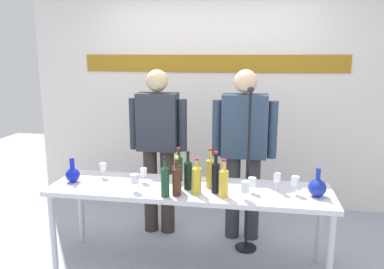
# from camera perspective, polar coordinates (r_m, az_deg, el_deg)

# --- Properties ---
(ground_plane) EXTENTS (10.00, 10.00, 0.00)m
(ground_plane) POSITION_cam_1_polar(r_m,az_deg,el_deg) (3.53, -0.44, -19.01)
(ground_plane) COLOR #9DA2AE
(back_wall) EXTENTS (4.41, 0.11, 3.00)m
(back_wall) POSITION_cam_1_polar(r_m,az_deg,el_deg) (4.59, 3.03, 7.96)
(back_wall) COLOR white
(back_wall) RESTS_ON ground
(display_table) EXTENTS (2.35, 0.62, 0.72)m
(display_table) POSITION_cam_1_polar(r_m,az_deg,el_deg) (3.24, -0.46, -8.85)
(display_table) COLOR silver
(display_table) RESTS_ON ground
(decanter_blue_left) EXTENTS (0.12, 0.12, 0.21)m
(decanter_blue_left) POSITION_cam_1_polar(r_m,az_deg,el_deg) (3.49, -17.37, -5.67)
(decanter_blue_left) COLOR #121DB8
(decanter_blue_left) RESTS_ON display_table
(decanter_blue_right) EXTENTS (0.14, 0.14, 0.23)m
(decanter_blue_right) POSITION_cam_1_polar(r_m,az_deg,el_deg) (3.16, 18.19, -7.47)
(decanter_blue_right) COLOR #1A2B9A
(decanter_blue_right) RESTS_ON display_table
(presenter_left) EXTENTS (0.59, 0.22, 1.67)m
(presenter_left) POSITION_cam_1_polar(r_m,az_deg,el_deg) (3.84, -5.06, -1.10)
(presenter_left) COLOR #382D2A
(presenter_left) RESTS_ON ground
(presenter_right) EXTENTS (0.62, 0.22, 1.68)m
(presenter_right) POSITION_cam_1_polar(r_m,az_deg,el_deg) (3.71, 7.76, -1.46)
(presenter_right) COLOR #323538
(presenter_right) RESTS_ON ground
(wine_bottle_0) EXTENTS (0.07, 0.07, 0.30)m
(wine_bottle_0) POSITION_cam_1_polar(r_m,az_deg,el_deg) (3.36, -1.99, -4.83)
(wine_bottle_0) COLOR #10401E
(wine_bottle_0) RESTS_ON display_table
(wine_bottle_1) EXTENTS (0.08, 0.08, 0.29)m
(wine_bottle_1) POSITION_cam_1_polar(r_m,az_deg,el_deg) (3.05, 0.71, -6.57)
(wine_bottle_1) COLOR gold
(wine_bottle_1) RESTS_ON display_table
(wine_bottle_2) EXTENTS (0.08, 0.08, 0.29)m
(wine_bottle_2) POSITION_cam_1_polar(r_m,az_deg,el_deg) (3.11, -2.29, -6.14)
(wine_bottle_2) COLOR #432517
(wine_bottle_2) RESTS_ON display_table
(wine_bottle_3) EXTENTS (0.07, 0.07, 0.31)m
(wine_bottle_3) POSITION_cam_1_polar(r_m,az_deg,el_deg) (3.01, -2.32, -6.70)
(wine_bottle_3) COLOR #452315
(wine_bottle_3) RESTS_ON display_table
(wine_bottle_4) EXTENTS (0.07, 0.07, 0.32)m
(wine_bottle_4) POSITION_cam_1_polar(r_m,az_deg,el_deg) (2.99, -4.05, -6.77)
(wine_bottle_4) COLOR #174126
(wine_bottle_4) RESTS_ON display_table
(wine_bottle_5) EXTENTS (0.07, 0.07, 0.32)m
(wine_bottle_5) POSITION_cam_1_polar(r_m,az_deg,el_deg) (3.14, -0.54, -5.83)
(wine_bottle_5) COLOR black
(wine_bottle_5) RESTS_ON display_table
(wine_bottle_6) EXTENTS (0.07, 0.07, 0.33)m
(wine_bottle_6) POSITION_cam_1_polar(r_m,az_deg,el_deg) (3.18, 2.71, -5.49)
(wine_bottle_6) COLOR gold
(wine_bottle_6) RESTS_ON display_table
(wine_bottle_7) EXTENTS (0.07, 0.07, 0.30)m
(wine_bottle_7) POSITION_cam_1_polar(r_m,az_deg,el_deg) (2.99, 4.74, -6.92)
(wine_bottle_7) COLOR gold
(wine_bottle_7) RESTS_ON display_table
(wine_bottle_8) EXTENTS (0.07, 0.07, 0.34)m
(wine_bottle_8) POSITION_cam_1_polar(r_m,az_deg,el_deg) (3.06, 3.55, -6.12)
(wine_bottle_8) COLOR black
(wine_bottle_8) RESTS_ON display_table
(wine_glass_left_0) EXTENTS (0.06, 0.06, 0.13)m
(wine_glass_left_0) POSITION_cam_1_polar(r_m,az_deg,el_deg) (3.33, -7.26, -5.64)
(wine_glass_left_0) COLOR white
(wine_glass_left_0) RESTS_ON display_table
(wine_glass_left_1) EXTENTS (0.07, 0.07, 0.15)m
(wine_glass_left_1) POSITION_cam_1_polar(r_m,az_deg,el_deg) (3.13, -8.55, -6.60)
(wine_glass_left_1) COLOR white
(wine_glass_left_1) RESTS_ON display_table
(wine_glass_left_2) EXTENTS (0.06, 0.06, 0.13)m
(wine_glass_left_2) POSITION_cam_1_polar(r_m,az_deg,el_deg) (3.53, -13.12, -4.79)
(wine_glass_left_2) COLOR white
(wine_glass_left_2) RESTS_ON display_table
(wine_glass_right_0) EXTENTS (0.06, 0.06, 0.15)m
(wine_glass_right_0) POSITION_cam_1_polar(r_m,az_deg,el_deg) (3.14, 15.15, -6.74)
(wine_glass_right_0) COLOR white
(wine_glass_right_0) RESTS_ON display_table
(wine_glass_right_1) EXTENTS (0.06, 0.06, 0.13)m
(wine_glass_right_1) POSITION_cam_1_polar(r_m,az_deg,el_deg) (3.10, 8.96, -7.04)
(wine_glass_right_1) COLOR white
(wine_glass_right_1) RESTS_ON display_table
(wine_glass_right_2) EXTENTS (0.06, 0.06, 0.15)m
(wine_glass_right_2) POSITION_cam_1_polar(r_m,az_deg,el_deg) (3.20, 12.58, -6.36)
(wine_glass_right_2) COLOR white
(wine_glass_right_2) RESTS_ON display_table
(wine_glass_right_3) EXTENTS (0.07, 0.07, 0.15)m
(wine_glass_right_3) POSITION_cam_1_polar(r_m,az_deg,el_deg) (2.95, 7.94, -7.78)
(wine_glass_right_3) COLOR white
(wine_glass_right_3) RESTS_ON display_table
(microphone_stand) EXTENTS (0.20, 0.20, 1.54)m
(microphone_stand) POSITION_cam_1_polar(r_m,az_deg,el_deg) (3.62, 8.25, -9.25)
(microphone_stand) COLOR black
(microphone_stand) RESTS_ON ground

